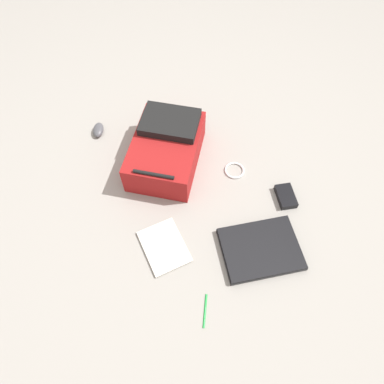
% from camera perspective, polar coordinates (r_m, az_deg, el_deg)
% --- Properties ---
extents(ground_plane, '(3.85, 3.85, 0.00)m').
position_cam_1_polar(ground_plane, '(1.68, 0.43, -0.96)').
color(ground_plane, gray).
extents(backpack, '(0.40, 0.51, 0.20)m').
position_cam_1_polar(backpack, '(1.75, -4.23, 7.16)').
color(backpack, maroon).
rests_on(backpack, ground_plane).
extents(laptop, '(0.39, 0.32, 0.03)m').
position_cam_1_polar(laptop, '(1.58, 11.22, -9.15)').
color(laptop, black).
rests_on(laptop, ground_plane).
extents(book_red, '(0.26, 0.29, 0.01)m').
position_cam_1_polar(book_red, '(1.57, -4.59, -8.94)').
color(book_red, silver).
rests_on(book_red, ground_plane).
extents(computer_mouse, '(0.06, 0.10, 0.04)m').
position_cam_1_polar(computer_mouse, '(1.99, -15.15, 9.84)').
color(computer_mouse, '#4C4C51').
rests_on(computer_mouse, ground_plane).
extents(cable_coil, '(0.10, 0.10, 0.01)m').
position_cam_1_polar(cable_coil, '(1.78, 7.01, 3.56)').
color(cable_coil, silver).
rests_on(cable_coil, ground_plane).
extents(power_brick, '(0.10, 0.14, 0.03)m').
position_cam_1_polar(power_brick, '(1.73, 15.15, -0.65)').
color(power_brick, black).
rests_on(power_brick, ground_plane).
extents(pen_black, '(0.02, 0.13, 0.01)m').
position_cam_1_polar(pen_black, '(1.48, 2.16, -18.92)').
color(pen_black, '#198C33').
rests_on(pen_black, ground_plane).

